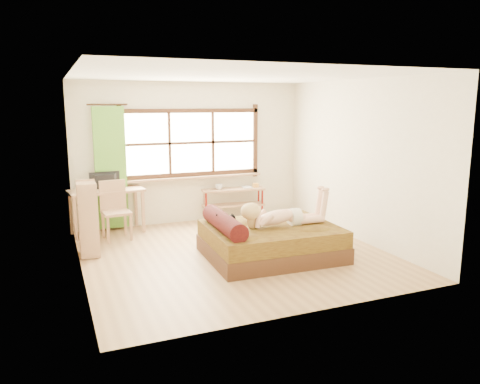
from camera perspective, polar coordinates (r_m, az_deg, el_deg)
name	(u,v)px	position (r m, az deg, el deg)	size (l,w,h in m)	color
floor	(234,254)	(7.34, -0.70, -7.52)	(4.50, 4.50, 0.00)	#9E754C
ceiling	(234,75)	(6.98, -0.75, 14.04)	(4.50, 4.50, 0.00)	white
wall_back	(191,153)	(9.14, -5.94, 4.75)	(4.50, 4.50, 0.00)	silver
wall_front	(312,194)	(5.03, 8.76, -0.28)	(4.50, 4.50, 0.00)	silver
wall_left	(76,176)	(6.55, -19.34, 1.80)	(4.50, 4.50, 0.00)	silver
wall_right	(358,161)	(8.13, 14.23, 3.72)	(4.50, 4.50, 0.00)	silver
window	(192,145)	(9.10, -5.91, 5.73)	(2.80, 0.16, 1.46)	#FFEDBF
curtain	(111,168)	(8.74, -15.49, 2.81)	(0.55, 0.10, 2.20)	#4A8F27
bed	(268,240)	(7.13, 3.46, -5.87)	(1.99, 1.61, 0.74)	#372010
woman	(282,207)	(7.04, 5.15, -1.80)	(1.36, 0.39, 0.58)	beige
kitten	(224,221)	(6.87, -1.92, -3.57)	(0.29, 0.12, 0.23)	black
desk	(106,195)	(8.63, -15.97, -0.40)	(1.33, 0.71, 0.80)	tan
monitor	(105,181)	(8.63, -16.10, 1.35)	(0.53, 0.07, 0.31)	black
chair	(115,207)	(8.31, -15.02, -1.72)	(0.49, 0.49, 1.00)	tan
pipe_shelf	(234,197)	(9.37, -0.77, -0.55)	(1.28, 0.47, 0.71)	tan
cup	(219,187)	(9.22, -2.59, 0.64)	(0.13, 0.13, 0.11)	gray
book	(242,187)	(9.41, 0.28, 0.58)	(0.18, 0.25, 0.02)	gray
bookshelf	(88,218)	(7.50, -18.03, -3.09)	(0.29, 0.50, 1.13)	tan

